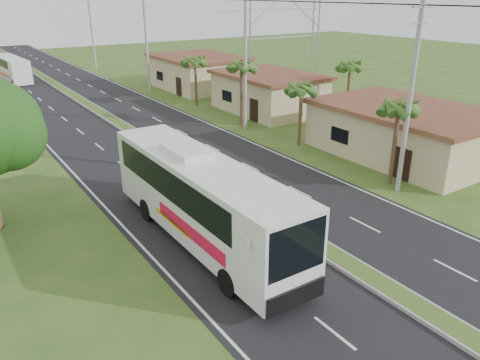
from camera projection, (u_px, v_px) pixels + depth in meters
ground at (313, 244)px, 21.77m from camera, size 180.00×180.00×0.00m
road_asphalt at (143, 139)px, 37.16m from camera, size 14.00×160.00×0.02m
median_strip at (143, 138)px, 37.13m from camera, size 1.20×160.00×0.18m
lane_edge_left at (56, 155)px, 33.71m from camera, size 0.12×160.00×0.01m
lane_edge_right at (215, 127)px, 40.62m from camera, size 0.12×160.00×0.01m
shop_near at (405, 131)px, 32.94m from camera, size 8.60×12.60×3.52m
shop_mid at (269, 92)px, 45.23m from camera, size 7.60×10.60×3.67m
shop_far at (198, 72)px, 55.98m from camera, size 8.60×11.60×3.82m
palm_verge_a at (399, 107)px, 26.94m from camera, size 2.40×2.40×5.45m
palm_verge_b at (302, 88)px, 34.22m from camera, size 2.40×2.40×5.05m
palm_verge_c at (241, 66)px, 39.01m from camera, size 2.40×2.40×5.85m
palm_verge_d at (195, 60)px, 46.42m from camera, size 2.40×2.40×5.25m
palm_behind_shop at (350, 66)px, 40.49m from camera, size 2.40×2.40×5.65m
utility_pole_a at (410, 95)px, 25.56m from camera, size 1.60×0.28×11.00m
utility_pole_b at (245, 54)px, 37.65m from camera, size 3.20×0.28×12.00m
utility_pole_c at (146, 41)px, 53.28m from camera, size 1.60×0.28×11.00m
utility_pole_d at (92, 31)px, 68.77m from camera, size 1.60×0.28×10.50m
billboard_lattice at (283, 30)px, 53.65m from camera, size 10.18×1.18×12.07m
coach_bus_main at (201, 195)px, 21.21m from camera, size 2.87×13.30×4.29m
coach_bus_far at (11, 68)px, 60.73m from camera, size 2.95×10.48×3.02m
motorcyclist at (231, 200)px, 24.33m from camera, size 2.03×0.76×2.37m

